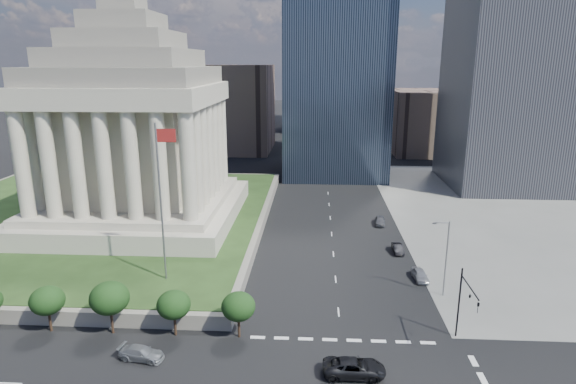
# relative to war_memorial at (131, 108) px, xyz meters

# --- Properties ---
(ground) EXTENTS (500.00, 500.00, 0.00)m
(ground) POSITION_rel_war_memorial_xyz_m (34.00, 52.00, -21.40)
(ground) COLOR black
(ground) RESTS_ON ground
(sidewalk_ne) EXTENTS (68.00, 90.00, 0.03)m
(sidewalk_ne) POSITION_rel_war_memorial_xyz_m (80.00, 12.00, -21.38)
(sidewalk_ne) COLOR slate
(sidewalk_ne) RESTS_ON ground
(plaza_terrace) EXTENTS (66.00, 70.00, 1.80)m
(plaza_terrace) POSITION_rel_war_memorial_xyz_m (-11.00, 2.00, -20.50)
(plaza_terrace) COLOR slate
(plaza_terrace) RESTS_ON ground
(plaza_lawn) EXTENTS (64.00, 68.00, 0.10)m
(plaza_lawn) POSITION_rel_war_memorial_xyz_m (-11.00, 2.00, -19.55)
(plaza_lawn) COLOR #203616
(plaza_lawn) RESTS_ON plaza_terrace
(war_memorial) EXTENTS (34.00, 34.00, 39.00)m
(war_memorial) POSITION_rel_war_memorial_xyz_m (0.00, 0.00, 0.00)
(war_memorial) COLOR #ABA18F
(war_memorial) RESTS_ON plaza_lawn
(flagpole) EXTENTS (2.52, 0.24, 20.00)m
(flagpole) POSITION_rel_war_memorial_xyz_m (12.17, -24.00, -8.29)
(flagpole) COLOR slate
(flagpole) RESTS_ON plaza_lawn
(tree_row) EXTENTS (53.00, 4.00, 6.00)m
(tree_row) POSITION_rel_war_memorial_xyz_m (-1.50, -34.00, -18.40)
(tree_row) COLOR black
(tree_row) RESTS_ON ground
(midrise_glass) EXTENTS (26.00, 26.00, 60.00)m
(midrise_glass) POSITION_rel_war_memorial_xyz_m (36.00, 47.00, 8.60)
(midrise_glass) COLOR black
(midrise_glass) RESTS_ON ground
(building_filler_ne) EXTENTS (20.00, 30.00, 20.00)m
(building_filler_ne) POSITION_rel_war_memorial_xyz_m (66.00, 82.00, -11.40)
(building_filler_ne) COLOR brown
(building_filler_ne) RESTS_ON ground
(building_filler_nw) EXTENTS (24.00, 30.00, 28.00)m
(building_filler_nw) POSITION_rel_war_memorial_xyz_m (4.00, 82.00, -7.40)
(building_filler_nw) COLOR brown
(building_filler_nw) RESTS_ON ground
(traffic_signal_ne) EXTENTS (0.30, 5.74, 8.00)m
(traffic_signal_ne) POSITION_rel_war_memorial_xyz_m (46.50, -34.30, -16.15)
(traffic_signal_ne) COLOR black
(traffic_signal_ne) RESTS_ON ground
(street_lamp_north) EXTENTS (2.13, 0.22, 10.00)m
(street_lamp_north) POSITION_rel_war_memorial_xyz_m (47.33, -23.00, -15.74)
(street_lamp_north) COLOR slate
(street_lamp_north) RESTS_ON ground
(pickup_truck) EXTENTS (6.04, 2.89, 1.66)m
(pickup_truck) POSITION_rel_war_memorial_xyz_m (34.93, -39.96, -20.57)
(pickup_truck) COLOR black
(pickup_truck) RESTS_ON ground
(suv_grey) EXTENTS (2.64, 4.88, 1.34)m
(suv_grey) POSITION_rel_war_memorial_xyz_m (13.87, -38.59, -20.73)
(suv_grey) COLOR slate
(suv_grey) RESTS_ON ground
(parked_sedan_near) EXTENTS (4.37, 2.00, 1.45)m
(parked_sedan_near) POSITION_rel_war_memorial_xyz_m (45.50, -18.50, -20.67)
(parked_sedan_near) COLOR gray
(parked_sedan_near) RESTS_ON ground
(parked_sedan_mid) EXTENTS (4.05, 1.49, 1.32)m
(parked_sedan_mid) POSITION_rel_war_memorial_xyz_m (44.03, -8.84, -20.74)
(parked_sedan_mid) COLOR black
(parked_sedan_mid) RESTS_ON ground
(parked_sedan_far) EXTENTS (2.25, 4.58, 1.50)m
(parked_sedan_far) POSITION_rel_war_memorial_xyz_m (43.00, 4.54, -20.65)
(parked_sedan_far) COLOR #4D4F54
(parked_sedan_far) RESTS_ON ground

